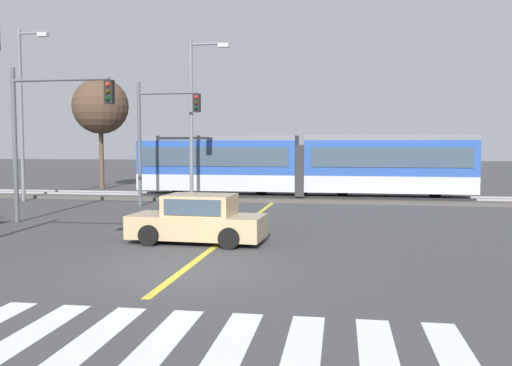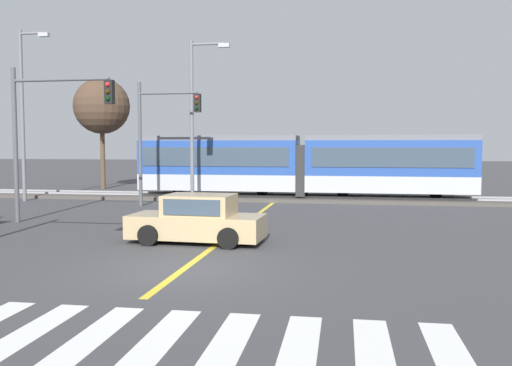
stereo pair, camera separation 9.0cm
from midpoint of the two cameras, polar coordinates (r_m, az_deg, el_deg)
The scene contains 19 objects.
ground_plane at distance 13.56m, azimuth -7.77°, elevation -9.05°, with size 200.00×200.00×0.00m, color #3D3D3F.
track_bed at distance 30.73m, azimuth 2.15°, elevation -1.56°, with size 120.00×4.00×0.18m, color #4C4742.
rail_near at distance 30.01m, azimuth 1.97°, elevation -1.43°, with size 120.00×0.08×0.10m, color #939399.
rail_far at distance 31.43m, azimuth 2.32°, elevation -1.19°, with size 120.00×0.08×0.10m, color #939399.
light_rail_tram at distance 30.45m, azimuth 4.72°, elevation 2.07°, with size 18.50×2.64×3.43m.
crosswalk_stripe_4 at distance 9.95m, azimuth -22.32°, elevation -14.13°, with size 0.56×2.80×0.01m, color silver.
crosswalk_stripe_5 at distance 9.45m, azimuth -16.41°, elevation -14.97°, with size 0.56×2.80×0.01m, color silver.
crosswalk_stripe_6 at distance 9.05m, azimuth -9.86°, elevation -15.72°, with size 0.56×2.80×0.01m, color silver.
crosswalk_stripe_7 at distance 8.78m, azimuth -2.76°, elevation -16.31°, with size 0.56×2.80×0.01m, color silver.
crosswalk_stripe_8 at distance 8.64m, azimuth 4.72°, elevation -16.67°, with size 0.56×2.80×0.01m, color silver.
crosswalk_stripe_9 at distance 8.63m, azimuth 12.34°, elevation -16.76°, with size 0.56×2.80×0.01m, color silver.
crosswalk_stripe_10 at distance 8.77m, azimuth 19.85°, elevation -16.57°, with size 0.56×2.80×0.01m, color silver.
lane_centre_line at distance 19.81m, azimuth -2.07°, elevation -4.88°, with size 0.20×18.31×0.01m, color gold.
sedan_crossing at distance 17.12m, azimuth -6.30°, elevation -3.94°, with size 4.27×2.06×1.52m.
traffic_light_far_left at distance 27.49m, azimuth -10.26°, elevation 5.90°, with size 3.25×0.38×6.22m.
traffic_light_mid_left at distance 22.65m, azimuth -21.18°, elevation 6.17°, with size 4.25×0.38×6.10m.
street_lamp_west at distance 32.32m, azimuth -23.37°, elevation 7.41°, with size 1.79×0.28×9.28m.
street_lamp_centre at distance 28.50m, azimuth -6.56°, elevation 7.45°, with size 2.13×0.28×8.45m.
bare_tree_far_west at distance 39.68m, azimuth -16.11°, elevation 7.75°, with size 3.89×3.89×7.75m.
Camera 1 is at (3.93, -12.61, 3.04)m, focal length 38.00 mm.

